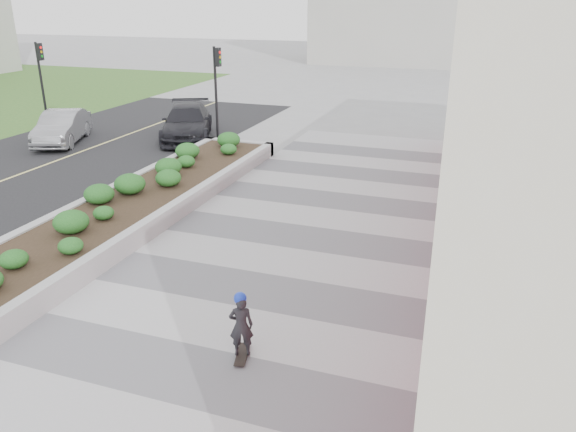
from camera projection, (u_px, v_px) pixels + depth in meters
name	position (u px, v px, depth m)	size (l,w,h in m)	color
walkway	(229.00, 339.00, 10.84)	(8.00, 36.00, 0.01)	#A8A8AD
planter	(112.00, 215.00, 15.91)	(3.00, 18.00, 0.90)	#9E9EA0
traffic_signal_near	(217.00, 80.00, 24.82)	(0.33, 0.28, 4.20)	black
traffic_signal_far	(41.00, 73.00, 27.22)	(0.33, 0.28, 4.20)	black
manhole_cover	(253.00, 344.00, 10.69)	(0.44, 0.44, 0.01)	#595654
skateboarder	(241.00, 325.00, 10.05)	(0.51, 0.75, 1.35)	beige
car_silver	(62.00, 127.00, 25.26)	(1.52, 4.36, 1.44)	#93959A
car_dark	(187.00, 123.00, 26.02)	(2.13, 5.24, 1.52)	black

